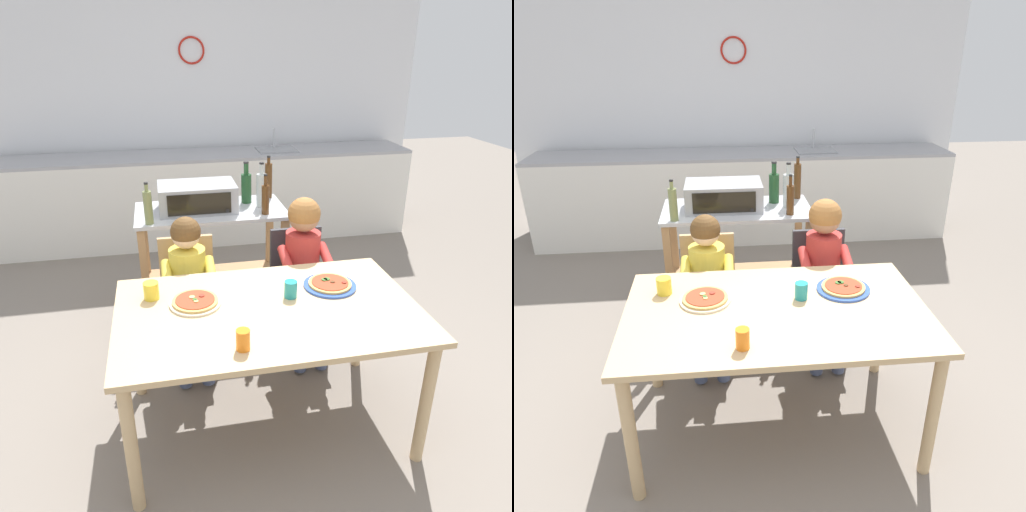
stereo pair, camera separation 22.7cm
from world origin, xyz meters
TOP-DOWN VIEW (x-y plane):
  - ground_plane at (0.00, 1.27)m, footprint 12.67×12.67m
  - back_wall_tiled at (-0.00, 3.23)m, footprint 4.69×0.14m
  - kitchen_counter at (0.00, 2.82)m, footprint 4.22×0.60m
  - kitchen_island_cart at (-0.14, 1.20)m, footprint 1.05×0.54m
  - toaster_oven at (-0.23, 1.21)m, footprint 0.53×0.34m
  - bottle_dark_olive_oil at (0.14, 1.31)m, footprint 0.07×0.07m
  - bottle_squat_spirits at (-0.56, 0.99)m, footprint 0.06×0.06m
  - bottle_brown_beer at (0.22, 1.03)m, footprint 0.05×0.05m
  - bottle_tall_green_wine at (0.23, 1.19)m, footprint 0.07×0.07m
  - bottle_slim_sauce at (0.32, 1.39)m, footprint 0.05×0.05m
  - dining_table at (0.00, 0.00)m, footprint 1.49×0.91m
  - dining_chair_left at (-0.35, 0.72)m, footprint 0.36×0.36m
  - dining_chair_right at (0.37, 0.72)m, footprint 0.36×0.36m
  - child_in_yellow_shirt at (-0.35, 0.59)m, footprint 0.32×0.42m
  - child_in_red_shirt at (0.37, 0.60)m, footprint 0.32×0.42m
  - pizza_plate_cream at (-0.35, 0.11)m, footprint 0.26×0.26m
  - pizza_plate_blue_rimmed at (0.37, 0.16)m, footprint 0.28×0.28m
  - drinking_cup_yellow at (-0.56, 0.22)m, footprint 0.08×0.08m
  - drinking_cup_teal at (0.14, 0.09)m, footprint 0.07×0.07m
  - drinking_cup_orange at (-0.18, -0.31)m, footprint 0.06×0.06m

SIDE VIEW (x-z plane):
  - ground_plane at x=0.00m, z-range 0.00..0.00m
  - kitchen_counter at x=0.00m, z-range -0.10..1.01m
  - dining_chair_left at x=-0.35m, z-range 0.07..0.89m
  - dining_chair_right at x=0.37m, z-range 0.07..0.89m
  - kitchen_island_cart at x=-0.14m, z-range 0.14..1.00m
  - child_in_yellow_shirt at x=-0.35m, z-range 0.14..1.13m
  - dining_table at x=0.00m, z-range 0.28..1.01m
  - child_in_red_shirt at x=0.37m, z-range 0.16..1.22m
  - pizza_plate_blue_rimmed at x=0.37m, z-range 0.73..0.76m
  - pizza_plate_cream at x=-0.35m, z-range 0.73..0.76m
  - drinking_cup_teal at x=0.14m, z-range 0.73..0.82m
  - drinking_cup_yellow at x=-0.56m, z-range 0.73..0.82m
  - drinking_cup_orange at x=-0.18m, z-range 0.73..0.83m
  - toaster_oven at x=-0.23m, z-range 0.86..1.04m
  - bottle_brown_beer at x=0.22m, z-range 0.83..1.10m
  - bottle_squat_spirits at x=-0.56m, z-range 0.83..1.11m
  - bottle_dark_olive_oil at x=0.14m, z-range 0.82..1.12m
  - bottle_tall_green_wine at x=0.23m, z-range 0.82..1.14m
  - bottle_slim_sauce at x=0.32m, z-range 0.83..1.15m
  - back_wall_tiled at x=0.00m, z-range 0.00..2.70m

